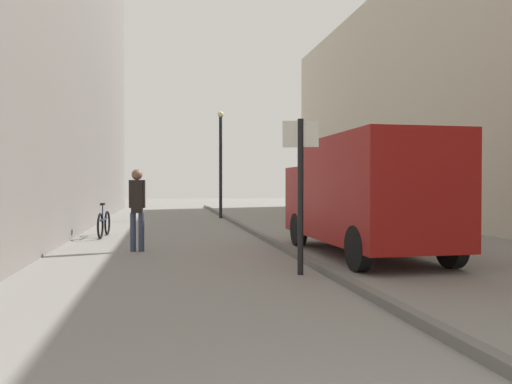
{
  "coord_description": "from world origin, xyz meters",
  "views": [
    {
      "loc": [
        -1.11,
        -1.29,
        1.51
      ],
      "look_at": [
        1.16,
        11.04,
        1.32
      ],
      "focal_mm": 35.17,
      "sensor_mm": 36.0,
      "label": 1
    }
  ],
  "objects_px": {
    "delivery_van": "(364,193)",
    "street_sign_post": "(300,182)",
    "pedestrian_main_foreground": "(137,204)",
    "lamp_post": "(221,157)",
    "bicycle_leaning": "(104,224)"
  },
  "relations": [
    {
      "from": "delivery_van",
      "to": "street_sign_post",
      "type": "relative_size",
      "value": 2.06
    },
    {
      "from": "pedestrian_main_foreground",
      "to": "lamp_post",
      "type": "xyz_separation_m",
      "value": [
        3.09,
        10.69,
        1.66
      ]
    },
    {
      "from": "pedestrian_main_foreground",
      "to": "street_sign_post",
      "type": "xyz_separation_m",
      "value": [
        2.83,
        -3.46,
        0.48
      ]
    },
    {
      "from": "bicycle_leaning",
      "to": "pedestrian_main_foreground",
      "type": "bearing_deg",
      "value": -67.69
    },
    {
      "from": "street_sign_post",
      "to": "pedestrian_main_foreground",
      "type": "bearing_deg",
      "value": -35.19
    },
    {
      "from": "street_sign_post",
      "to": "bicycle_leaning",
      "type": "xyz_separation_m",
      "value": [
        -3.93,
        6.75,
        -1.16
      ]
    },
    {
      "from": "bicycle_leaning",
      "to": "street_sign_post",
      "type": "bearing_deg",
      "value": -55.87
    },
    {
      "from": "lamp_post",
      "to": "pedestrian_main_foreground",
      "type": "bearing_deg",
      "value": -106.1
    },
    {
      "from": "bicycle_leaning",
      "to": "delivery_van",
      "type": "bearing_deg",
      "value": -35.48
    },
    {
      "from": "pedestrian_main_foreground",
      "to": "delivery_van",
      "type": "bearing_deg",
      "value": -11.62
    },
    {
      "from": "delivery_van",
      "to": "lamp_post",
      "type": "height_order",
      "value": "lamp_post"
    },
    {
      "from": "lamp_post",
      "to": "delivery_van",
      "type": "bearing_deg",
      "value": -82.16
    },
    {
      "from": "delivery_van",
      "to": "street_sign_post",
      "type": "distance_m",
      "value": 2.74
    },
    {
      "from": "pedestrian_main_foreground",
      "to": "bicycle_leaning",
      "type": "height_order",
      "value": "pedestrian_main_foreground"
    },
    {
      "from": "pedestrian_main_foreground",
      "to": "delivery_van",
      "type": "relative_size",
      "value": 0.35
    }
  ]
}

